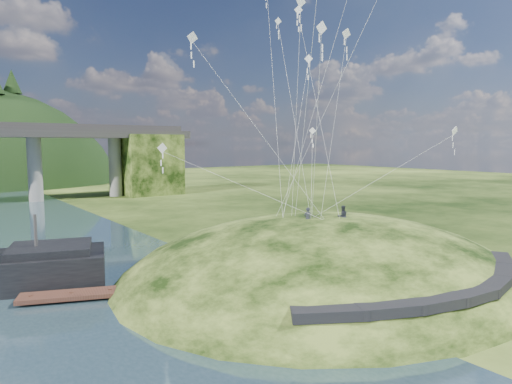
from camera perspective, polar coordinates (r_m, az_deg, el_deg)
ground at (r=32.92m, az=0.64°, el=-13.57°), size 320.00×320.00×0.00m
grass_hill at (r=39.83m, az=8.27°, el=-12.38°), size 36.00×32.00×13.00m
footpath at (r=31.48m, az=23.16°, el=-11.00°), size 22.29×5.84×0.83m
wooden_dock at (r=35.36m, az=-17.77°, el=-11.80°), size 12.13×6.27×0.88m
kite_flyers at (r=38.37m, az=9.47°, el=-1.75°), size 4.08×1.74×1.86m
kite_swarm at (r=38.32m, az=5.17°, el=19.02°), size 17.64×17.44×18.33m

